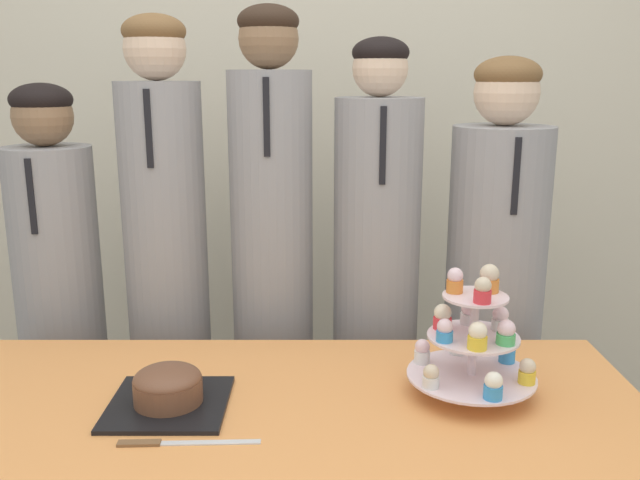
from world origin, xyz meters
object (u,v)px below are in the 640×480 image
object	(u,v)px
cake_knife	(163,444)
student_3	(373,299)
round_cake	(166,389)
student_0	(59,317)
student_4	(491,308)
student_2	(270,282)
cupcake_stand	(471,339)
student_1	(166,285)

from	to	relation	value
cake_knife	student_3	world-z (taller)	student_3
round_cake	student_0	size ratio (longest dim) A/B	0.19
student_3	student_4	bearing A→B (deg)	0.00
round_cake	student_3	world-z (taller)	student_3
cake_knife	student_0	bearing A→B (deg)	120.11
student_0	student_2	size ratio (longest dim) A/B	0.86
cupcake_stand	student_3	bearing A→B (deg)	106.20
student_1	student_3	world-z (taller)	student_1
round_cake	student_2	distance (m)	0.69
cupcake_stand	student_2	size ratio (longest dim) A/B	0.19
cupcake_stand	student_3	xyz separation A→B (m)	(-0.17, 0.60, -0.11)
student_0	student_3	size ratio (longest dim) A/B	0.91
round_cake	student_2	size ratio (longest dim) A/B	0.16
round_cake	student_3	size ratio (longest dim) A/B	0.17
cake_knife	cupcake_stand	size ratio (longest dim) A/B	0.94
student_4	round_cake	bearing A→B (deg)	-143.51
student_0	student_2	xyz separation A→B (m)	(0.68, 0.00, 0.12)
cupcake_stand	student_2	distance (m)	0.78
cake_knife	student_4	bearing A→B (deg)	41.62
cupcake_stand	student_0	distance (m)	1.33
cupcake_stand	student_0	bearing A→B (deg)	153.04
cake_knife	student_1	world-z (taller)	student_1
student_1	student_3	size ratio (longest dim) A/B	1.04
student_1	cupcake_stand	bearing A→B (deg)	-35.75
round_cake	student_0	world-z (taller)	student_0
student_0	round_cake	bearing A→B (deg)	-53.49
student_0	student_2	bearing A→B (deg)	0.00
round_cake	student_4	distance (m)	1.11
round_cake	cupcake_stand	distance (m)	0.70
cake_knife	student_2	xyz separation A→B (m)	(0.16, 0.82, 0.08)
student_1	student_4	xyz separation A→B (m)	(1.04, 0.00, -0.08)
student_1	student_4	bearing A→B (deg)	0.00
cupcake_stand	student_1	world-z (taller)	student_1
student_1	student_2	size ratio (longest dim) A/B	0.98
round_cake	student_2	xyz separation A→B (m)	(0.19, 0.66, 0.04)
round_cake	student_1	bearing A→B (deg)	102.18
student_0	student_1	bearing A→B (deg)	0.00
student_3	student_4	xyz separation A→B (m)	(0.38, 0.00, -0.03)
cake_knife	student_1	distance (m)	0.84
student_0	student_4	world-z (taller)	student_4
student_2	student_3	size ratio (longest dim) A/B	1.06
cake_knife	student_2	size ratio (longest dim) A/B	0.18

